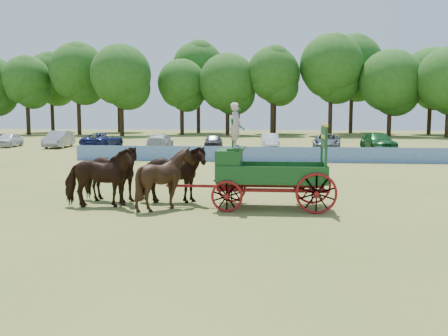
# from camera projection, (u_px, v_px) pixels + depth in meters

# --- Properties ---
(ground) EXTENTS (160.00, 160.00, 0.00)m
(ground) POSITION_uv_depth(u_px,v_px,m) (272.00, 216.00, 16.35)
(ground) COLOR olive
(ground) RESTS_ON ground
(horse_lead_left) EXTENTS (2.72, 1.58, 2.17)m
(horse_lead_left) POSITION_uv_depth(u_px,v_px,m) (99.00, 177.00, 17.73)
(horse_lead_left) COLOR black
(horse_lead_left) RESTS_ON ground
(horse_lead_right) EXTENTS (2.74, 1.63, 2.17)m
(horse_lead_right) POSITION_uv_depth(u_px,v_px,m) (110.00, 174.00, 18.81)
(horse_lead_right) COLOR black
(horse_lead_right) RESTS_ON ground
(horse_wheel_left) EXTENTS (2.16, 1.97, 2.17)m
(horse_wheel_left) POSITION_uv_depth(u_px,v_px,m) (166.00, 178.00, 17.48)
(horse_wheel_left) COLOR black
(horse_wheel_left) RESTS_ON ground
(horse_wheel_right) EXTENTS (2.68, 1.44, 2.17)m
(horse_wheel_right) POSITION_uv_depth(u_px,v_px,m) (172.00, 175.00, 18.57)
(horse_wheel_right) COLOR black
(horse_wheel_right) RESTS_ON ground
(farm_dray) EXTENTS (6.00, 2.00, 3.72)m
(farm_dray) POSITION_uv_depth(u_px,v_px,m) (251.00, 164.00, 17.67)
(farm_dray) COLOR maroon
(farm_dray) RESTS_ON ground
(sponsor_banner) EXTENTS (26.00, 0.08, 1.05)m
(sponsor_banner) POSITION_uv_depth(u_px,v_px,m) (259.00, 154.00, 34.18)
(sponsor_banner) COLOR #214DB3
(sponsor_banner) RESTS_ON ground
(parked_cars) EXTENTS (37.63, 6.39, 1.62)m
(parked_cars) POSITION_uv_depth(u_px,v_px,m) (199.00, 141.00, 46.73)
(parked_cars) COLOR silver
(parked_cars) RESTS_ON ground
(treeline) EXTENTS (90.09, 22.62, 15.93)m
(treeline) POSITION_uv_depth(u_px,v_px,m) (259.00, 74.00, 74.90)
(treeline) COLOR #382314
(treeline) RESTS_ON ground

